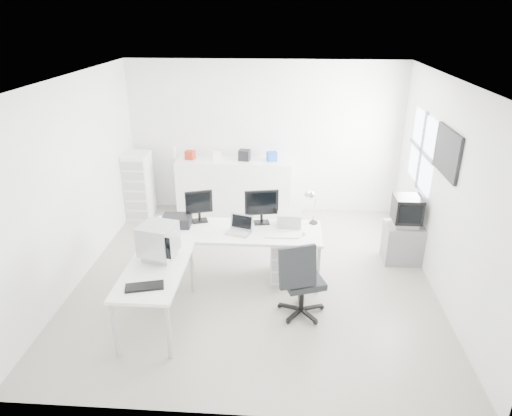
# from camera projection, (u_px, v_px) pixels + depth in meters

# --- Properties ---
(floor) EXTENTS (5.00, 5.00, 0.01)m
(floor) POSITION_uv_depth(u_px,v_px,m) (255.00, 276.00, 6.67)
(floor) COLOR beige
(floor) RESTS_ON ground
(ceiling) EXTENTS (5.00, 5.00, 0.01)m
(ceiling) POSITION_uv_depth(u_px,v_px,m) (255.00, 79.00, 5.55)
(ceiling) COLOR white
(ceiling) RESTS_ON back_wall
(back_wall) EXTENTS (5.00, 0.02, 2.80)m
(back_wall) POSITION_uv_depth(u_px,v_px,m) (264.00, 138.00, 8.40)
(back_wall) COLOR white
(back_wall) RESTS_ON floor
(left_wall) EXTENTS (0.02, 5.00, 2.80)m
(left_wall) POSITION_uv_depth(u_px,v_px,m) (74.00, 182.00, 6.27)
(left_wall) COLOR white
(left_wall) RESTS_ON floor
(right_wall) EXTENTS (0.02, 5.00, 2.80)m
(right_wall) POSITION_uv_depth(u_px,v_px,m) (445.00, 191.00, 5.96)
(right_wall) COLOR white
(right_wall) RESTS_ON floor
(window) EXTENTS (0.02, 1.20, 1.10)m
(window) POSITION_uv_depth(u_px,v_px,m) (422.00, 150.00, 6.98)
(window) COLOR white
(window) RESTS_ON right_wall
(wall_picture) EXTENTS (0.04, 0.90, 0.60)m
(wall_picture) POSITION_uv_depth(u_px,v_px,m) (447.00, 152.00, 5.85)
(wall_picture) COLOR black
(wall_picture) RESTS_ON right_wall
(main_desk) EXTENTS (2.40, 0.80, 0.75)m
(main_desk) POSITION_uv_depth(u_px,v_px,m) (236.00, 253.00, 6.52)
(main_desk) COLOR white
(main_desk) RESTS_ON floor
(side_desk) EXTENTS (0.70, 1.40, 0.75)m
(side_desk) POSITION_uv_depth(u_px,v_px,m) (157.00, 295.00, 5.57)
(side_desk) COLOR white
(side_desk) RESTS_ON floor
(drawer_pedestal) EXTENTS (0.40, 0.50, 0.60)m
(drawer_pedestal) POSITION_uv_depth(u_px,v_px,m) (285.00, 258.00, 6.56)
(drawer_pedestal) COLOR white
(drawer_pedestal) RESTS_ON floor
(inkjet_printer) EXTENTS (0.42, 0.33, 0.14)m
(inkjet_printer) POSITION_uv_depth(u_px,v_px,m) (177.00, 221.00, 6.49)
(inkjet_printer) COLOR black
(inkjet_printer) RESTS_ON main_desk
(lcd_monitor_small) EXTENTS (0.44, 0.33, 0.49)m
(lcd_monitor_small) POSITION_uv_depth(u_px,v_px,m) (199.00, 206.00, 6.54)
(lcd_monitor_small) COLOR black
(lcd_monitor_small) RESTS_ON main_desk
(lcd_monitor_large) EXTENTS (0.51, 0.28, 0.50)m
(lcd_monitor_large) POSITION_uv_depth(u_px,v_px,m) (262.00, 207.00, 6.48)
(lcd_monitor_large) COLOR black
(lcd_monitor_large) RESTS_ON main_desk
(laptop) EXTENTS (0.40, 0.41, 0.21)m
(laptop) POSITION_uv_depth(u_px,v_px,m) (238.00, 226.00, 6.24)
(laptop) COLOR #B7B7BA
(laptop) RESTS_ON main_desk
(white_keyboard) EXTENTS (0.46, 0.15, 0.02)m
(white_keyboard) POSITION_uv_depth(u_px,v_px,m) (282.00, 236.00, 6.19)
(white_keyboard) COLOR white
(white_keyboard) RESTS_ON main_desk
(white_mouse) EXTENTS (0.06, 0.06, 0.06)m
(white_mouse) POSITION_uv_depth(u_px,v_px,m) (304.00, 234.00, 6.21)
(white_mouse) COLOR white
(white_mouse) RESTS_ON main_desk
(laser_printer) EXTENTS (0.35, 0.30, 0.19)m
(laser_printer) POSITION_uv_depth(u_px,v_px,m) (289.00, 219.00, 6.49)
(laser_printer) COLOR #ABABAB
(laser_printer) RESTS_ON main_desk
(desk_lamp) EXTENTS (0.17, 0.17, 0.43)m
(desk_lamp) POSITION_uv_depth(u_px,v_px,m) (314.00, 209.00, 6.49)
(desk_lamp) COLOR silver
(desk_lamp) RESTS_ON main_desk
(crt_monitor) EXTENTS (0.52, 0.52, 0.50)m
(crt_monitor) POSITION_uv_depth(u_px,v_px,m) (158.00, 241.00, 5.55)
(crt_monitor) COLOR #B7B7BA
(crt_monitor) RESTS_ON side_desk
(black_keyboard) EXTENTS (0.45, 0.27, 0.03)m
(black_keyboard) POSITION_uv_depth(u_px,v_px,m) (145.00, 286.00, 5.05)
(black_keyboard) COLOR black
(black_keyboard) RESTS_ON side_desk
(office_chair) EXTENTS (0.79, 0.79, 1.07)m
(office_chair) POSITION_uv_depth(u_px,v_px,m) (303.00, 277.00, 5.66)
(office_chair) COLOR #292C2F
(office_chair) RESTS_ON floor
(tv_cabinet) EXTENTS (0.55, 0.45, 0.60)m
(tv_cabinet) POSITION_uv_depth(u_px,v_px,m) (402.00, 243.00, 6.98)
(tv_cabinet) COLOR slate
(tv_cabinet) RESTS_ON floor
(crt_tv) EXTENTS (0.50, 0.48, 0.45)m
(crt_tv) POSITION_uv_depth(u_px,v_px,m) (407.00, 212.00, 6.77)
(crt_tv) COLOR black
(crt_tv) RESTS_ON tv_cabinet
(sideboard) EXTENTS (2.11, 0.53, 1.05)m
(sideboard) POSITION_uv_depth(u_px,v_px,m) (234.00, 187.00, 8.55)
(sideboard) COLOR white
(sideboard) RESTS_ON floor
(clutter_box_a) EXTENTS (0.19, 0.17, 0.16)m
(clutter_box_a) POSITION_uv_depth(u_px,v_px,m) (190.00, 155.00, 8.35)
(clutter_box_a) COLOR #A92A18
(clutter_box_a) RESTS_ON sideboard
(clutter_box_b) EXTENTS (0.17, 0.15, 0.15)m
(clutter_box_b) POSITION_uv_depth(u_px,v_px,m) (217.00, 156.00, 8.32)
(clutter_box_b) COLOR white
(clutter_box_b) RESTS_ON sideboard
(clutter_box_c) EXTENTS (0.22, 0.21, 0.20)m
(clutter_box_c) POSITION_uv_depth(u_px,v_px,m) (244.00, 155.00, 8.28)
(clutter_box_c) COLOR black
(clutter_box_c) RESTS_ON sideboard
(clutter_box_d) EXTENTS (0.21, 0.19, 0.17)m
(clutter_box_d) POSITION_uv_depth(u_px,v_px,m) (272.00, 156.00, 8.26)
(clutter_box_d) COLOR blue
(clutter_box_d) RESTS_ON sideboard
(clutter_bottle) EXTENTS (0.07, 0.07, 0.22)m
(clutter_bottle) POSITION_uv_depth(u_px,v_px,m) (174.00, 152.00, 8.40)
(clutter_bottle) COLOR white
(clutter_bottle) RESTS_ON sideboard
(filing_cabinet) EXTENTS (0.43, 0.51, 1.22)m
(filing_cabinet) POSITION_uv_depth(u_px,v_px,m) (139.00, 185.00, 8.38)
(filing_cabinet) COLOR white
(filing_cabinet) RESTS_ON floor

